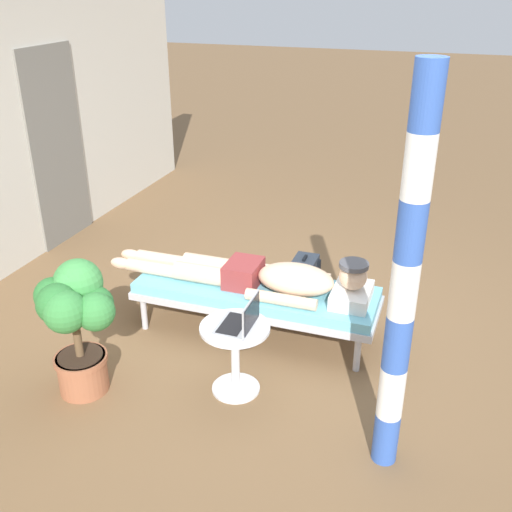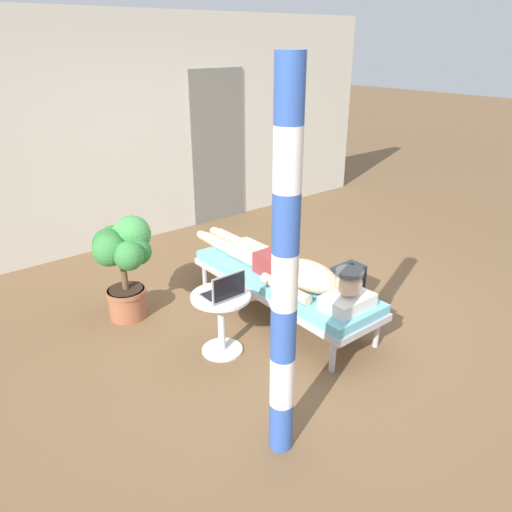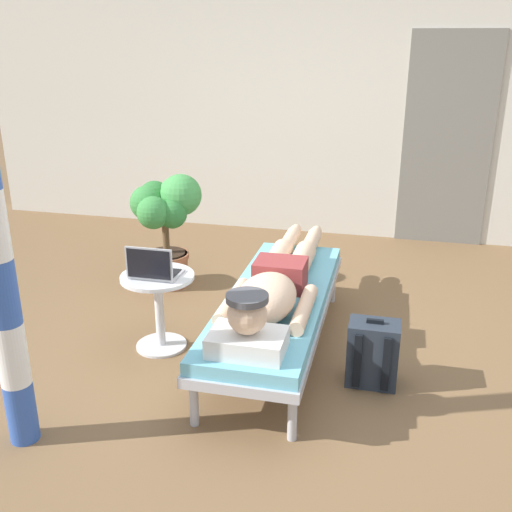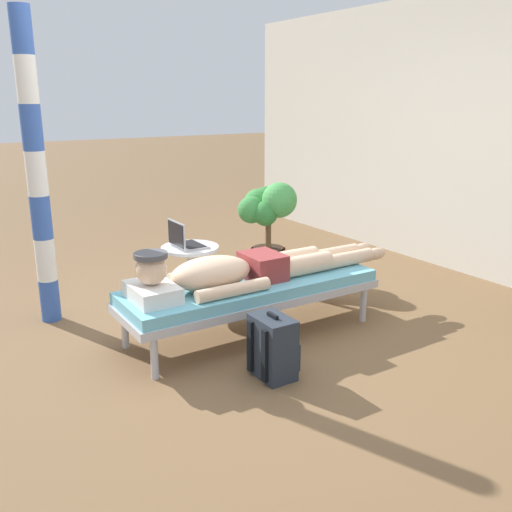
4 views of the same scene
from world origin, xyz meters
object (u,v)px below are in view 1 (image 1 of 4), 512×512
(lounge_chair, at_px, (256,294))
(side_table, at_px, (235,347))
(person_reclining, at_px, (267,276))
(laptop, at_px, (242,320))
(porch_post, at_px, (404,289))
(backpack, at_px, (304,280))
(potted_plant, at_px, (76,315))

(lounge_chair, bearing_deg, side_table, -171.39)
(person_reclining, xyz_separation_m, side_table, (-0.77, -0.02, -0.16))
(lounge_chair, relative_size, person_reclining, 0.90)
(laptop, height_order, porch_post, porch_post)
(backpack, distance_m, potted_plant, 2.11)
(side_table, relative_size, potted_plant, 0.55)
(lounge_chair, bearing_deg, potted_plant, 141.06)
(lounge_chair, relative_size, side_table, 3.75)
(person_reclining, distance_m, laptop, 0.78)
(person_reclining, distance_m, backpack, 0.73)
(person_reclining, bearing_deg, backpack, -12.03)
(side_table, xyz_separation_m, laptop, (0.00, -0.05, 0.23))
(laptop, relative_size, potted_plant, 0.33)
(lounge_chair, height_order, person_reclining, person_reclining)
(potted_plant, bearing_deg, lounge_chair, -38.94)
(person_reclining, bearing_deg, lounge_chair, 90.00)
(backpack, height_order, potted_plant, potted_plant)
(lounge_chair, distance_m, person_reclining, 0.20)
(backpack, relative_size, potted_plant, 0.45)
(side_table, height_order, backpack, side_table)
(potted_plant, bearing_deg, backpack, -32.84)
(backpack, bearing_deg, side_table, 175.35)
(person_reclining, bearing_deg, porch_post, -134.59)
(backpack, bearing_deg, lounge_chair, 160.06)
(backpack, bearing_deg, porch_post, -150.65)
(laptop, distance_m, backpack, 1.46)
(lounge_chair, height_order, porch_post, porch_post)
(backpack, distance_m, porch_post, 2.21)
(side_table, relative_size, porch_post, 0.22)
(person_reclining, bearing_deg, laptop, -174.61)
(lounge_chair, bearing_deg, backpack, -19.94)
(backpack, xyz_separation_m, porch_post, (-1.73, -0.97, 0.97))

